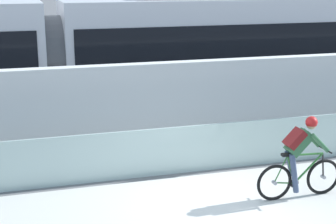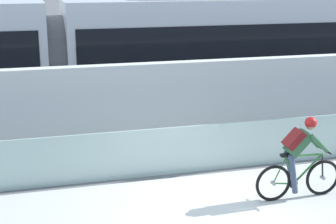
% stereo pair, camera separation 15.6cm
% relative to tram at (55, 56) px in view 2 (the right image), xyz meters
% --- Properties ---
extents(ground_plane, '(200.00, 200.00, 0.00)m').
position_rel_tram_xyz_m(ground_plane, '(2.30, -6.85, -1.89)').
color(ground_plane, slate).
extents(bike_path_deck, '(32.00, 3.20, 0.01)m').
position_rel_tram_xyz_m(bike_path_deck, '(2.30, -6.85, -1.89)').
color(bike_path_deck, silver).
rests_on(bike_path_deck, ground).
extents(glass_parapet, '(32.00, 0.05, 1.05)m').
position_rel_tram_xyz_m(glass_parapet, '(2.30, -5.00, -1.37)').
color(glass_parapet, '#ADC6C1').
rests_on(glass_parapet, ground).
extents(concrete_barrier_wall, '(32.00, 0.36, 2.12)m').
position_rel_tram_xyz_m(concrete_barrier_wall, '(2.30, -3.20, -0.83)').
color(concrete_barrier_wall, white).
rests_on(concrete_barrier_wall, ground).
extents(tram_rail_near, '(32.00, 0.08, 0.01)m').
position_rel_tram_xyz_m(tram_rail_near, '(2.30, -0.72, -1.89)').
color(tram_rail_near, '#595654').
rests_on(tram_rail_near, ground).
extents(tram_rail_far, '(32.00, 0.08, 0.01)m').
position_rel_tram_xyz_m(tram_rail_far, '(2.30, 0.72, -1.89)').
color(tram_rail_far, '#595654').
rests_on(tram_rail_far, ground).
extents(tram, '(22.56, 2.54, 3.81)m').
position_rel_tram_xyz_m(tram, '(0.00, 0.00, 0.00)').
color(tram, silver).
rests_on(tram, ground).
extents(cyclist_on_bike, '(1.77, 0.58, 1.61)m').
position_rel_tram_xyz_m(cyclist_on_bike, '(4.04, -6.85, -1.09)').
color(cyclist_on_bike, black).
rests_on(cyclist_on_bike, ground).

